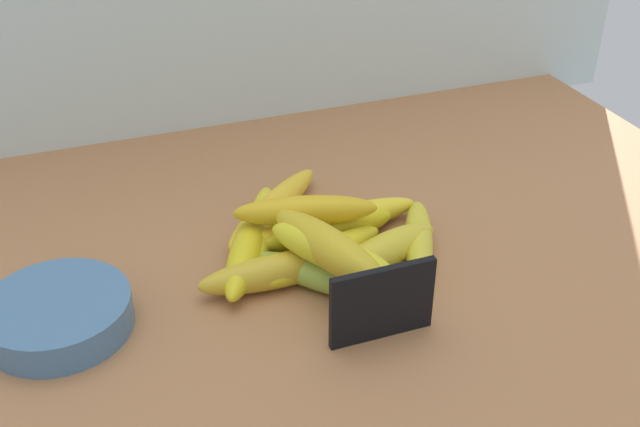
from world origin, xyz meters
The scene contains 17 objects.
counter_top centered at (0.00, 0.00, 1.50)cm, with size 110.00×76.00×3.00cm, color #A56E43.
chalkboard_sign centered at (-2.08, -15.70, 6.86)cm, with size 11.00×1.80×8.40cm.
fruit_bowl centered at (-32.43, -3.31, 4.77)cm, with size 14.95×14.95×3.55cm, color teal.
banana_0 centered at (-4.53, -6.94, 4.69)cm, with size 18.66×3.38×3.38cm, color #95B43B.
banana_1 centered at (-9.26, -4.14, 4.94)cm, with size 17.92×3.88×3.88cm, color gold.
banana_2 centered at (2.78, -5.23, 5.09)cm, with size 16.22×4.19×4.19cm, color gold.
banana_3 centered at (8.12, -3.65, 4.66)cm, with size 16.34×3.33×3.33cm, color gold.
banana_4 centered at (-3.38, -2.96, 4.77)cm, with size 16.50×3.53×3.53cm, color yellow.
banana_5 centered at (-5.57, 9.20, 4.72)cm, with size 20.15×3.44×3.44cm, color yellow.
banana_6 centered at (-11.10, 1.28, 4.93)cm, with size 19.41×3.85×3.85cm, color yellow.
banana_7 centered at (-8.36, 5.40, 4.66)cm, with size 17.96×3.32×3.32cm, color yellow.
banana_8 centered at (-5.14, 2.10, 4.76)cm, with size 16.16×3.52×3.52cm, color yellow.
banana_9 centered at (2.79, 3.50, 4.70)cm, with size 16.99×3.41×3.41cm, color yellow.
banana_10 centered at (-1.38, 1.63, 4.98)cm, with size 17.09×3.97×3.97cm, color gold.
banana_11 centered at (-4.36, -6.83, 8.56)cm, with size 17.56×4.35×4.35cm, color gold.
banana_12 centered at (-4.19, -7.37, 8.34)cm, with size 15.93×3.92×3.92cm, color yellow.
banana_13 centered at (-4.03, 1.49, 8.29)cm, with size 16.64×3.54×3.54cm, color gold.
Camera 1 is at (-28.44, -69.43, 55.06)cm, focal length 43.18 mm.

